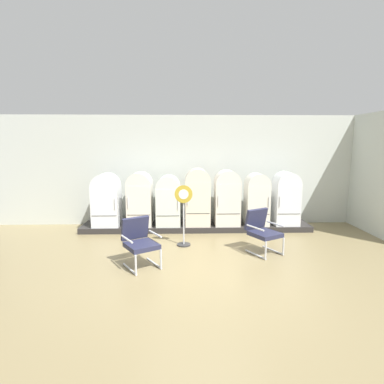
{
  "coord_description": "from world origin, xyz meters",
  "views": [
    {
      "loc": [
        -0.36,
        -5.34,
        2.39
      ],
      "look_at": [
        -0.12,
        2.75,
        1.09
      ],
      "focal_mm": 28.71,
      "sensor_mm": 36.0,
      "label": 1
    }
  ],
  "objects": [
    {
      "name": "refrigerator_5",
      "position": [
        1.66,
        2.89,
        0.91
      ],
      "size": [
        0.62,
        0.62,
        1.43
      ],
      "color": "silver",
      "rests_on": "display_plinth"
    },
    {
      "name": "refrigerator_3",
      "position": [
        0.03,
        2.93,
        0.98
      ],
      "size": [
        0.67,
        0.7,
        1.56
      ],
      "color": "beige",
      "rests_on": "display_plinth"
    },
    {
      "name": "armchair_left",
      "position": [
        -1.21,
        0.43,
        0.52
      ],
      "size": [
        0.84,
        0.88,
        0.95
      ],
      "color": "silver",
      "rests_on": "ground"
    },
    {
      "name": "ground",
      "position": [
        0.0,
        0.0,
        -0.03
      ],
      "size": [
        12.0,
        10.0,
        0.05
      ],
      "primitive_type": "cube",
      "color": "olive"
    },
    {
      "name": "sign_stand",
      "position": [
        -0.35,
        1.61,
        0.66
      ],
      "size": [
        0.41,
        0.32,
        1.43
      ],
      "color": "#2D2D30",
      "rests_on": "ground"
    },
    {
      "name": "refrigerator_2",
      "position": [
        -0.77,
        2.93,
        0.87
      ],
      "size": [
        0.65,
        0.71,
        1.37
      ],
      "color": "silver",
      "rests_on": "display_plinth"
    },
    {
      "name": "refrigerator_4",
      "position": [
        0.84,
        2.89,
        0.95
      ],
      "size": [
        0.68,
        0.62,
        1.51
      ],
      "color": "silver",
      "rests_on": "display_plinth"
    },
    {
      "name": "side_wall_right",
      "position": [
        4.66,
        2.48,
        1.58
      ],
      "size": [
        0.16,
        2.2,
        3.18
      ],
      "color": "beige",
      "rests_on": "ground"
    },
    {
      "name": "armchair_right",
      "position": [
        1.37,
        1.11,
        0.52
      ],
      "size": [
        0.82,
        0.88,
        0.95
      ],
      "color": "silver",
      "rests_on": "ground"
    },
    {
      "name": "refrigerator_0",
      "position": [
        -2.44,
        2.9,
        0.9
      ],
      "size": [
        0.71,
        0.64,
        1.43
      ],
      "color": "white",
      "rests_on": "display_plinth"
    },
    {
      "name": "refrigerator_6",
      "position": [
        2.47,
        2.9,
        0.92
      ],
      "size": [
        0.66,
        0.65,
        1.46
      ],
      "color": "white",
      "rests_on": "display_plinth"
    },
    {
      "name": "back_wall",
      "position": [
        0.0,
        3.66,
        1.6
      ],
      "size": [
        11.76,
        0.12,
        3.18
      ],
      "color": "silver",
      "rests_on": "ground"
    },
    {
      "name": "refrigerator_1",
      "position": [
        -1.54,
        2.94,
        0.92
      ],
      "size": [
        0.66,
        0.72,
        1.46
      ],
      "color": "silver",
      "rests_on": "display_plinth"
    },
    {
      "name": "display_plinth",
      "position": [
        0.0,
        3.02,
        0.07
      ],
      "size": [
        6.3,
        0.95,
        0.15
      ],
      "primitive_type": "cube",
      "color": "#2D2A29",
      "rests_on": "ground"
    }
  ]
}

